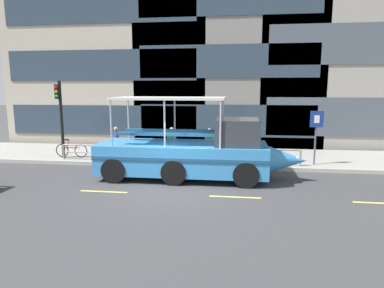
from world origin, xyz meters
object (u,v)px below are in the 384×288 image
object	(u,v)px
traffic_light_pole	(60,112)
pedestrian_near_bow	(257,141)
duck_tour_boat	(194,153)
pedestrian_mid_left	(209,141)
parking_sign	(316,128)
pedestrian_near_stern	(116,138)
pedestrian_mid_right	(172,140)
leaned_bicycle	(71,150)

from	to	relation	value
traffic_light_pole	pedestrian_near_bow	xyz separation A→B (m)	(10.00, 1.17, -1.50)
pedestrian_near_bow	duck_tour_boat	bearing A→B (deg)	-128.46
duck_tour_boat	pedestrian_mid_left	distance (m)	3.18
duck_tour_boat	pedestrian_mid_left	size ratio (longest dim) A/B	5.54
parking_sign	pedestrian_near_stern	distance (m)	10.15
pedestrian_near_stern	duck_tour_boat	bearing A→B (deg)	-35.84
pedestrian_mid_left	pedestrian_near_stern	distance (m)	5.02
pedestrian_mid_right	duck_tour_boat	bearing A→B (deg)	-63.27
pedestrian_near_bow	traffic_light_pole	bearing A→B (deg)	-173.34
duck_tour_boat	leaned_bicycle	bearing A→B (deg)	159.03
parking_sign	leaned_bicycle	distance (m)	12.36
pedestrian_mid_left	pedestrian_near_bow	bearing A→B (deg)	8.82
leaned_bicycle	parking_sign	bearing A→B (deg)	-0.55
traffic_light_pole	leaned_bicycle	xyz separation A→B (m)	(0.34, 0.26, -2.04)
pedestrian_near_bow	pedestrian_mid_left	xyz separation A→B (m)	(-2.44, -0.38, 0.04)
traffic_light_pole	duck_tour_boat	distance (m)	7.71
traffic_light_pole	pedestrian_near_bow	size ratio (longest dim) A/B	2.63
traffic_light_pole	leaned_bicycle	size ratio (longest dim) A/B	2.28
duck_tour_boat	pedestrian_near_stern	xyz separation A→B (m)	(-4.65, 3.36, 0.03)
parking_sign	duck_tour_boat	world-z (taller)	duck_tour_boat
parking_sign	duck_tour_boat	bearing A→B (deg)	-155.25
traffic_light_pole	pedestrian_near_bow	bearing A→B (deg)	6.66
parking_sign	pedestrian_mid_left	distance (m)	5.17
pedestrian_near_bow	parking_sign	bearing A→B (deg)	-21.44
pedestrian_mid_left	pedestrian_mid_right	distance (m)	1.93
pedestrian_mid_right	pedestrian_near_stern	size ratio (longest dim) A/B	1.03
leaned_bicycle	pedestrian_mid_right	size ratio (longest dim) A/B	1.08
traffic_light_pole	pedestrian_mid_left	world-z (taller)	traffic_light_pole
parking_sign	pedestrian_mid_left	size ratio (longest dim) A/B	1.62
duck_tour_boat	pedestrian_mid_left	bearing A→B (deg)	83.30
leaned_bicycle	pedestrian_near_bow	bearing A→B (deg)	5.40
duck_tour_boat	pedestrian_mid_left	xyz separation A→B (m)	(0.37, 3.16, 0.03)
pedestrian_near_stern	parking_sign	bearing A→B (deg)	-4.82
traffic_light_pole	parking_sign	distance (m)	12.64
parking_sign	duck_tour_boat	xyz separation A→B (m)	(-5.44, -2.51, -0.81)
duck_tour_boat	pedestrian_near_bow	size ratio (longest dim) A/B	5.78
traffic_light_pole	parking_sign	size ratio (longest dim) A/B	1.56
pedestrian_mid_right	pedestrian_near_stern	bearing A→B (deg)	175.06
pedestrian_mid_left	duck_tour_boat	bearing A→B (deg)	-96.70
leaned_bicycle	pedestrian_near_stern	bearing A→B (deg)	18.36
pedestrian_near_stern	pedestrian_mid_left	bearing A→B (deg)	-2.25
pedestrian_near_bow	pedestrian_near_stern	distance (m)	7.46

